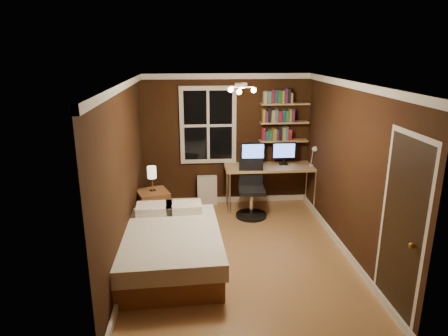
{
  "coord_description": "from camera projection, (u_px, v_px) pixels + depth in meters",
  "views": [
    {
      "loc": [
        -0.65,
        -5.35,
        2.91
      ],
      "look_at": [
        -0.18,
        0.45,
        1.19
      ],
      "focal_mm": 32.0,
      "sensor_mm": 36.0,
      "label": 1
    }
  ],
  "objects": [
    {
      "name": "books_row_upper",
      "position": [
        285.0,
        97.0,
        7.37
      ],
      "size": [
        0.54,
        0.16,
        0.23
      ],
      "primitive_type": null,
      "color": "#285E2B",
      "rests_on": "bookshelf_upper"
    },
    {
      "name": "office_chair",
      "position": [
        251.0,
        195.0,
        7.19
      ],
      "size": [
        0.56,
        0.56,
        1.02
      ],
      "rotation": [
        0.0,
        0.0,
        -0.06
      ],
      "color": "black",
      "rests_on": "ground"
    },
    {
      "name": "monitor_right",
      "position": [
        284.0,
        153.0,
        7.54
      ],
      "size": [
        0.46,
        0.12,
        0.43
      ],
      "primitive_type": null,
      "color": "black",
      "rests_on": "desk"
    },
    {
      "name": "books_row_middle",
      "position": [
        284.0,
        116.0,
        7.47
      ],
      "size": [
        0.6,
        0.16,
        0.23
      ],
      "primitive_type": null,
      "color": "navy",
      "rests_on": "bookshelf_middle"
    },
    {
      "name": "monitor_left",
      "position": [
        253.0,
        154.0,
        7.49
      ],
      "size": [
        0.46,
        0.12,
        0.43
      ],
      "primitive_type": null,
      "color": "black",
      "rests_on": "desk"
    },
    {
      "name": "wall_left",
      "position": [
        124.0,
        175.0,
        5.51
      ],
      "size": [
        0.04,
        4.2,
        2.5
      ],
      "primitive_type": "cube",
      "color": "black",
      "rests_on": "ground"
    },
    {
      "name": "ceiling",
      "position": [
        240.0,
        82.0,
        5.28
      ],
      "size": [
        3.2,
        4.2,
        0.02
      ],
      "primitive_type": "cube",
      "color": "white",
      "rests_on": "wall_back"
    },
    {
      "name": "bookshelf_lower",
      "position": [
        283.0,
        141.0,
        7.61
      ],
      "size": [
        0.92,
        0.22,
        0.03
      ],
      "primitive_type": "cube",
      "color": "#9E774C",
      "rests_on": "wall_back"
    },
    {
      "name": "floor",
      "position": [
        238.0,
        252.0,
        5.98
      ],
      "size": [
        4.2,
        4.2,
        0.0
      ],
      "primitive_type": "plane",
      "color": "olive",
      "rests_on": "ground"
    },
    {
      "name": "bookshelf_upper",
      "position": [
        285.0,
        104.0,
        7.41
      ],
      "size": [
        0.92,
        0.22,
        0.03
      ],
      "primitive_type": "cube",
      "color": "#9E774C",
      "rests_on": "wall_back"
    },
    {
      "name": "radiator",
      "position": [
        207.0,
        190.0,
        7.78
      ],
      "size": [
        0.38,
        0.13,
        0.57
      ],
      "primitive_type": "cube",
      "color": "silver",
      "rests_on": "ground"
    },
    {
      "name": "door_knob",
      "position": [
        412.0,
        246.0,
        4.05
      ],
      "size": [
        0.06,
        0.06,
        0.06
      ],
      "primitive_type": "sphere",
      "color": "gold",
      "rests_on": "door"
    },
    {
      "name": "desk_lamp",
      "position": [
        313.0,
        156.0,
        7.35
      ],
      "size": [
        0.14,
        0.32,
        0.44
      ],
      "primitive_type": null,
      "color": "silver",
      "rests_on": "desk"
    },
    {
      "name": "nightstand",
      "position": [
        154.0,
        208.0,
        6.84
      ],
      "size": [
        0.63,
        0.63,
        0.61
      ],
      "primitive_type": "cube",
      "rotation": [
        0.0,
        0.0,
        0.34
      ],
      "color": "brown",
      "rests_on": "ground"
    },
    {
      "name": "door",
      "position": [
        401.0,
        230.0,
        4.33
      ],
      "size": [
        0.03,
        0.82,
        2.05
      ],
      "primitive_type": null,
      "color": "black",
      "rests_on": "ground"
    },
    {
      "name": "ceiling_fixture",
      "position": [
        241.0,
        91.0,
        5.21
      ],
      "size": [
        0.44,
        0.44,
        0.18
      ],
      "primitive_type": null,
      "color": "beige",
      "rests_on": "ceiling"
    },
    {
      "name": "bookshelf_middle",
      "position": [
        284.0,
        122.0,
        7.51
      ],
      "size": [
        0.92,
        0.22,
        0.03
      ],
      "primitive_type": "cube",
      "color": "#9E774C",
      "rests_on": "wall_back"
    },
    {
      "name": "window",
      "position": [
        208.0,
        125.0,
        7.49
      ],
      "size": [
        1.06,
        0.06,
        1.46
      ],
      "primitive_type": "cube",
      "color": "silver",
      "rests_on": "wall_back"
    },
    {
      "name": "wall_back",
      "position": [
        226.0,
        140.0,
        7.64
      ],
      "size": [
        3.2,
        0.04,
        2.5
      ],
      "primitive_type": "cube",
      "color": "black",
      "rests_on": "ground"
    },
    {
      "name": "wall_right",
      "position": [
        349.0,
        170.0,
        5.75
      ],
      "size": [
        0.04,
        4.2,
        2.5
      ],
      "primitive_type": "cube",
      "color": "black",
      "rests_on": "ground"
    },
    {
      "name": "desk",
      "position": [
        270.0,
        169.0,
        7.51
      ],
      "size": [
        1.72,
        0.64,
        0.82
      ],
      "color": "#9E774C",
      "rests_on": "ground"
    },
    {
      "name": "bedside_lamp",
      "position": [
        152.0,
        179.0,
        6.69
      ],
      "size": [
        0.15,
        0.15,
        0.43
      ],
      "primitive_type": null,
      "color": "white",
      "rests_on": "nightstand"
    },
    {
      "name": "books_row_lower",
      "position": [
        284.0,
        134.0,
        7.57
      ],
      "size": [
        0.54,
        0.16,
        0.23
      ],
      "primitive_type": null,
      "color": "maroon",
      "rests_on": "bookshelf_lower"
    },
    {
      "name": "bed",
      "position": [
        170.0,
        248.0,
        5.52
      ],
      "size": [
        1.47,
        1.98,
        0.65
      ],
      "rotation": [
        0.0,
        0.0,
        0.05
      ],
      "color": "brown",
      "rests_on": "ground"
    }
  ]
}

